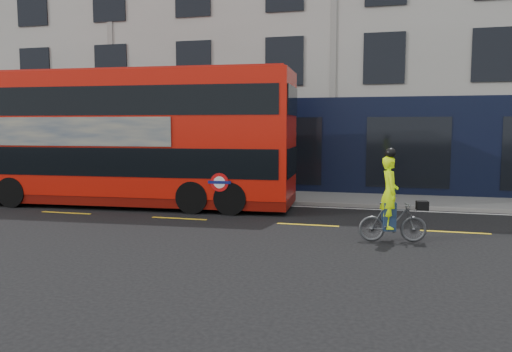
% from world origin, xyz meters
% --- Properties ---
extents(ground, '(120.00, 120.00, 0.00)m').
position_xyz_m(ground, '(0.00, 0.00, 0.00)').
color(ground, black).
rests_on(ground, ground).
extents(pavement, '(60.00, 3.00, 0.12)m').
position_xyz_m(pavement, '(0.00, 6.50, 0.06)').
color(pavement, slate).
rests_on(pavement, ground).
extents(kerb, '(60.00, 0.12, 0.13)m').
position_xyz_m(kerb, '(0.00, 5.00, 0.07)').
color(kerb, slate).
rests_on(kerb, ground).
extents(building_terrace, '(50.00, 10.07, 15.00)m').
position_xyz_m(building_terrace, '(0.00, 12.94, 7.49)').
color(building_terrace, '#ACA9A2').
rests_on(building_terrace, ground).
extents(road_edge_line, '(58.00, 0.10, 0.01)m').
position_xyz_m(road_edge_line, '(0.00, 4.70, 0.00)').
color(road_edge_line, silver).
rests_on(road_edge_line, ground).
extents(lane_dashes, '(58.00, 0.12, 0.01)m').
position_xyz_m(lane_dashes, '(0.00, 1.50, 0.00)').
color(lane_dashes, yellow).
rests_on(lane_dashes, ground).
extents(bus, '(11.92, 3.35, 4.75)m').
position_xyz_m(bus, '(-6.71, 3.47, 2.44)').
color(bus, red).
rests_on(bus, ground).
extents(cyclist, '(1.72, 0.75, 2.33)m').
position_xyz_m(cyclist, '(2.31, -0.06, 0.79)').
color(cyclist, '#46484B').
rests_on(cyclist, ground).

